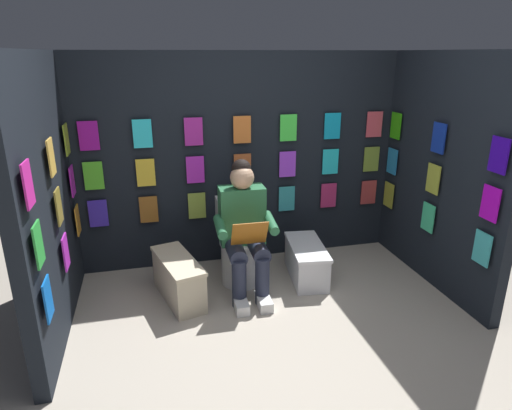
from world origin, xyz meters
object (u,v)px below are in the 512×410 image
(toilet, at_px, (240,247))
(comic_longbox_near, at_px, (306,261))
(person_reading, at_px, (244,228))
(comic_longbox_far, at_px, (178,279))

(toilet, bearing_deg, comic_longbox_near, 168.29)
(person_reading, distance_m, comic_longbox_far, 0.72)
(comic_longbox_far, bearing_deg, comic_longbox_near, 170.14)
(toilet, distance_m, comic_longbox_near, 0.65)
(person_reading, relative_size, comic_longbox_near, 1.62)
(person_reading, height_order, comic_longbox_near, person_reading)
(toilet, bearing_deg, person_reading, 90.17)
(toilet, height_order, person_reading, person_reading)
(comic_longbox_near, bearing_deg, comic_longbox_far, 11.93)
(toilet, height_order, comic_longbox_near, toilet)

